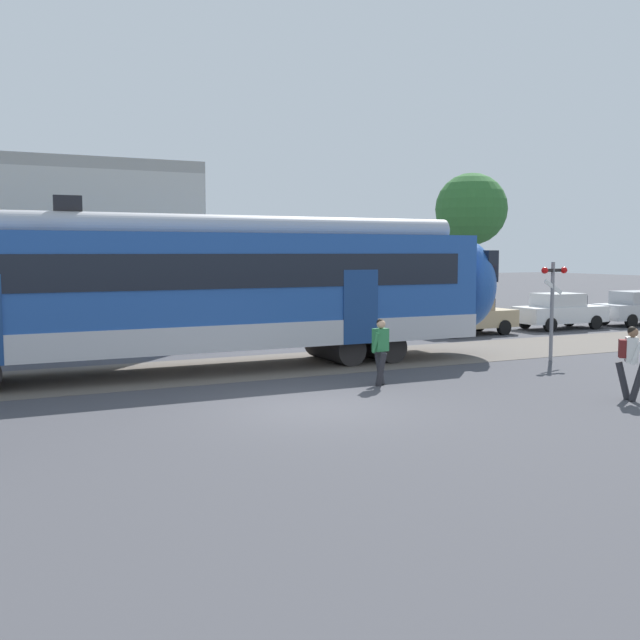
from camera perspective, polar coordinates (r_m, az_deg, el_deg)
ground_plane at (r=15.98m, az=-0.63°, el=-6.71°), size 160.00×160.00×0.00m
pedestrian_green at (r=18.51m, az=4.63°, el=-2.06°), size 0.54×0.68×1.67m
pedestrian_white at (r=17.97m, az=22.55°, el=-2.58°), size 0.52×0.67×1.67m
parked_car_tan at (r=30.39m, az=11.10°, el=0.36°), size 4.05×1.85×1.54m
parked_car_white at (r=33.66m, az=17.80°, el=0.67°), size 4.03×1.82×1.54m
parked_car_silver at (r=36.67m, az=23.07°, el=0.85°), size 4.05×1.86×1.54m
crossing_signal at (r=23.63m, az=17.31°, el=1.84°), size 0.96×0.22×3.00m
street_tree_right at (r=42.69m, az=11.45°, el=8.25°), size 3.98×3.98×7.66m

